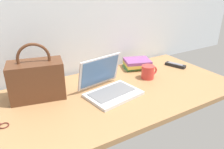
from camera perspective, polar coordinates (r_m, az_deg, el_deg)
name	(u,v)px	position (r m, az deg, el deg)	size (l,w,h in m)	color
desk	(114,94)	(1.37, 0.48, -5.08)	(1.60, 0.76, 0.03)	#A87A4C
laptop	(109,86)	(1.33, -0.92, -3.03)	(0.35, 0.32, 0.21)	silver
coffee_mug	(148,72)	(1.54, 9.42, 0.68)	(0.13, 0.09, 0.09)	red
remote_control_near	(175,65)	(1.82, 16.23, 2.39)	(0.10, 0.17, 0.02)	black
handbag	(37,79)	(1.32, -19.04, -1.19)	(0.33, 0.22, 0.33)	#59331E
book_stack	(137,64)	(1.71, 6.59, 2.85)	(0.23, 0.21, 0.07)	#3F7F4C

